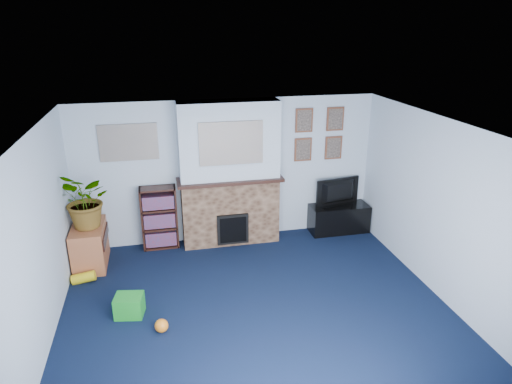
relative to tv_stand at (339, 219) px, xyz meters
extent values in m
cube|color=black|center=(-1.95, -2.03, -0.22)|extent=(5.00, 4.50, 0.01)
cube|color=white|center=(-1.95, -2.03, 2.17)|extent=(5.00, 4.50, 0.01)
cube|color=#AFC0D3|center=(-1.95, 0.22, 0.97)|extent=(5.00, 0.04, 2.40)
cube|color=#AFC0D3|center=(-1.95, -4.28, 0.97)|extent=(5.00, 0.04, 2.40)
cube|color=#AFC0D3|center=(-4.45, -2.03, 0.97)|extent=(0.04, 4.50, 2.40)
cube|color=#AFC0D3|center=(0.55, -2.03, 0.97)|extent=(0.04, 4.50, 2.40)
cube|color=brown|center=(-1.95, 0.02, 0.33)|extent=(1.60, 0.40, 1.10)
cube|color=brown|center=(-1.95, 0.02, 1.52)|extent=(1.60, 0.40, 1.30)
cube|color=brown|center=(-1.95, -0.01, 0.90)|extent=(1.72, 0.50, 0.05)
cube|color=brown|center=(-1.95, -0.19, 0.10)|extent=(0.52, 0.08, 0.52)
cube|color=brown|center=(-1.95, -0.23, 0.10)|extent=(0.44, 0.02, 0.44)
cube|color=gray|center=(-1.95, -0.19, 1.56)|extent=(1.00, 0.03, 0.68)
cube|color=gray|center=(-3.50, 0.21, 1.55)|extent=(0.90, 0.03, 0.58)
cube|color=brown|center=(-0.65, 0.20, 1.77)|extent=(0.30, 0.03, 0.40)
cube|color=brown|center=(-0.10, 0.20, 1.77)|extent=(0.30, 0.03, 0.40)
cube|color=brown|center=(-0.65, 0.20, 1.27)|extent=(0.30, 0.03, 0.40)
cube|color=brown|center=(-0.10, 0.20, 1.27)|extent=(0.30, 0.03, 0.40)
cube|color=black|center=(0.00, 0.00, 0.00)|extent=(1.04, 0.44, 0.49)
imported|color=black|center=(0.00, 0.02, 0.51)|extent=(0.83, 0.24, 0.48)
cube|color=black|center=(-3.12, 0.20, 0.30)|extent=(0.58, 0.02, 1.05)
cube|color=black|center=(-3.40, 0.07, 0.30)|extent=(0.03, 0.28, 1.05)
cube|color=black|center=(-2.85, 0.07, 0.30)|extent=(0.03, 0.28, 1.05)
cube|color=black|center=(-3.12, 0.07, -0.21)|extent=(0.56, 0.28, 0.03)
cube|color=black|center=(-3.12, 0.07, 0.12)|extent=(0.56, 0.28, 0.03)
cube|color=black|center=(-3.12, 0.07, 0.46)|extent=(0.56, 0.28, 0.03)
cube|color=black|center=(-3.12, 0.07, 0.81)|extent=(0.56, 0.28, 0.03)
cube|color=black|center=(-3.12, 0.06, -0.05)|extent=(0.50, 0.22, 0.24)
cube|color=black|center=(-3.12, 0.06, 0.28)|extent=(0.50, 0.22, 0.24)
cube|color=black|center=(-3.12, 0.06, 0.59)|extent=(0.50, 0.22, 0.22)
cube|color=#A15733|center=(-4.19, -0.31, 0.12)|extent=(0.47, 0.84, 0.65)
imported|color=#26661E|center=(-4.14, -0.36, 0.86)|extent=(1.02, 1.03, 0.87)
cube|color=gold|center=(-2.00, -0.03, 1.00)|extent=(0.09, 0.05, 0.13)
cylinder|color=#B2BFC6|center=(-1.58, -0.03, 1.01)|extent=(0.05, 0.05, 0.15)
sphere|color=gray|center=(-2.57, -0.03, 0.99)|extent=(0.13, 0.13, 0.13)
cylinder|color=purple|center=(-1.26, -0.03, 0.99)|extent=(0.06, 0.06, 0.13)
cube|color=#198C26|center=(-3.57, -1.79, -0.08)|extent=(0.39, 0.34, 0.28)
sphere|color=orange|center=(-3.18, -2.22, -0.13)|extent=(0.17, 0.17, 0.17)
cube|color=purple|center=(-3.59, -1.77, -0.11)|extent=(0.19, 0.19, 0.23)
cylinder|color=yellow|center=(-4.25, -0.83, -0.15)|extent=(0.34, 0.15, 0.20)
camera|label=1|loc=(-3.06, -6.96, 3.31)|focal=32.00mm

